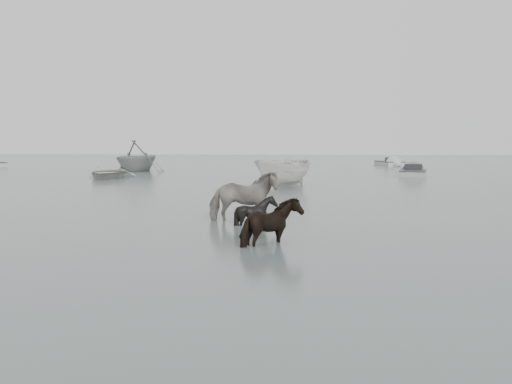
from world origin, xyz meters
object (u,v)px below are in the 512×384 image
rowboat_lead (108,171)px  pony_dark (273,216)px  pony_black (256,205)px  pony_pinto (243,192)px

rowboat_lead → pony_dark: bearing=-66.5°
pony_dark → pony_black: (-0.66, 3.03, -0.10)m
rowboat_lead → pony_pinto: bearing=-64.3°
pony_pinto → rowboat_lead: pony_pinto is taller
pony_dark → rowboat_lead: 23.75m
pony_dark → pony_black: bearing=31.5°
pony_black → rowboat_lead: bearing=49.7°
pony_dark → rowboat_lead: size_ratio=0.32×
pony_pinto → pony_black: pony_pinto is taller
pony_dark → pony_black: pony_dark is taller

